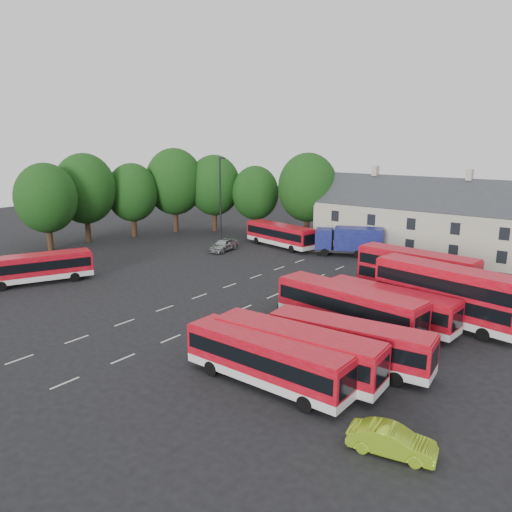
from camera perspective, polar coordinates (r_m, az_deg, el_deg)
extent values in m
plane|color=black|center=(42.32, -8.36, -5.23)|extent=(140.00, 140.00, 0.00)
cube|color=beige|center=(34.83, -25.41, -10.63)|extent=(0.15, 1.80, 0.01)
cube|color=beige|center=(36.58, -19.80, -8.95)|extent=(0.15, 1.80, 0.01)
cube|color=beige|center=(38.67, -14.80, -7.36)|extent=(0.15, 1.80, 0.01)
cube|color=beige|center=(41.04, -10.37, -5.90)|extent=(0.15, 1.80, 0.01)
cube|color=beige|center=(43.65, -6.47, -4.58)|extent=(0.15, 1.80, 0.01)
cube|color=beige|center=(46.46, -3.04, -3.40)|extent=(0.15, 1.80, 0.01)
cube|color=beige|center=(49.43, -0.01, -2.34)|extent=(0.15, 1.80, 0.01)
cube|color=beige|center=(52.54, 2.66, -1.41)|extent=(0.15, 1.80, 0.01)
cube|color=beige|center=(55.77, 5.02, -0.57)|extent=(0.15, 1.80, 0.01)
cube|color=beige|center=(30.77, -21.01, -13.40)|extent=(0.15, 1.80, 0.01)
cube|color=beige|center=(32.74, -14.95, -11.27)|extent=(0.15, 1.80, 0.01)
cube|color=beige|center=(35.06, -9.72, -9.30)|extent=(0.15, 1.80, 0.01)
cube|color=beige|center=(37.66, -5.21, -7.52)|extent=(0.15, 1.80, 0.01)
cube|color=beige|center=(40.49, -1.35, -5.95)|extent=(0.15, 1.80, 0.01)
cube|color=beige|center=(43.50, 1.98, -4.57)|extent=(0.15, 1.80, 0.01)
cube|color=beige|center=(46.67, 4.86, -3.35)|extent=(0.15, 1.80, 0.01)
cube|color=beige|center=(49.95, 7.36, -2.29)|extent=(0.15, 1.80, 0.01)
cube|color=beige|center=(53.33, 9.54, -1.36)|extent=(0.15, 1.80, 0.01)
cylinder|color=black|center=(65.43, -22.52, 2.25)|extent=(0.70, 0.70, 3.85)
ellipsoid|color=#18370F|center=(64.79, -22.88, 6.13)|extent=(7.26, 7.26, 8.35)
cylinder|color=black|center=(69.32, -18.68, 3.29)|extent=(0.70, 0.70, 4.20)
ellipsoid|color=#18370F|center=(68.70, -18.98, 7.29)|extent=(7.92, 7.92, 9.11)
cylinder|color=black|center=(71.24, -13.76, 3.66)|extent=(0.70, 0.70, 3.67)
ellipsoid|color=#18370F|center=(70.67, -13.96, 7.06)|extent=(6.93, 6.93, 7.97)
cylinder|color=black|center=(73.56, -9.15, 4.44)|extent=(0.70, 0.70, 4.38)
ellipsoid|color=#18370F|center=(72.95, -9.30, 8.38)|extent=(8.25, 8.25, 9.49)
cylinder|color=black|center=(73.61, -4.73, 4.44)|extent=(0.70, 0.70, 4.02)
ellipsoid|color=#18370F|center=(73.03, -4.80, 8.06)|extent=(7.59, 7.59, 8.73)
cylinder|color=black|center=(71.34, -0.07, 3.98)|extent=(0.70, 0.70, 3.50)
ellipsoid|color=#18370F|center=(70.79, -0.07, 7.23)|extent=(6.60, 6.60, 7.59)
cylinder|color=black|center=(67.59, 5.84, 3.69)|extent=(0.70, 0.70, 4.20)
ellipsoid|color=#18370F|center=(66.95, 5.94, 7.80)|extent=(7.92, 7.92, 9.11)
cube|color=beige|center=(60.53, 22.65, 2.21)|extent=(35.00, 7.00, 5.50)
cube|color=#2D3035|center=(60.11, 22.89, 4.78)|extent=(35.70, 7.13, 7.13)
cube|color=beige|center=(63.40, 13.49, 9.46)|extent=(0.60, 0.90, 1.20)
cube|color=beige|center=(59.72, 23.23, 8.53)|extent=(0.60, 0.90, 1.20)
cube|color=silver|center=(28.30, 1.20, -13.30)|extent=(10.01, 2.35, 0.50)
cube|color=#B30B1A|center=(27.81, 1.21, -11.21)|extent=(10.01, 2.35, 1.77)
cube|color=black|center=(27.79, 1.21, -11.13)|extent=(9.61, 2.40, 0.86)
cube|color=#B30B1A|center=(27.43, 1.22, -9.44)|extent=(9.81, 2.26, 0.11)
cylinder|color=black|center=(29.56, -5.12, -12.67)|extent=(0.91, 0.26, 0.91)
cylinder|color=black|center=(27.62, 8.01, -14.73)|extent=(0.91, 0.26, 0.91)
cube|color=silver|center=(29.32, 4.53, -12.30)|extent=(10.37, 2.92, 0.51)
cube|color=#B30B1A|center=(28.84, 4.58, -10.22)|extent=(10.37, 2.92, 1.82)
cube|color=black|center=(28.82, 4.58, -10.13)|extent=(9.96, 2.95, 0.89)
cube|color=#B30B1A|center=(28.47, 4.61, -8.46)|extent=(10.16, 2.81, 0.11)
cylinder|color=black|center=(30.25, -2.01, -11.96)|extent=(0.95, 0.31, 0.93)
cylinder|color=black|center=(29.01, 11.38, -13.41)|extent=(0.95, 0.31, 0.93)
cube|color=silver|center=(30.92, 10.50, -11.13)|extent=(10.06, 3.35, 0.49)
cube|color=#B30B1A|center=(30.48, 10.59, -9.21)|extent=(10.06, 3.35, 1.75)
cube|color=black|center=(30.46, 10.59, -9.14)|extent=(9.68, 3.36, 0.85)
cube|color=#B30B1A|center=(30.14, 10.66, -7.60)|extent=(9.86, 3.24, 0.11)
cylinder|color=black|center=(31.31, 4.29, -11.11)|extent=(0.92, 0.35, 0.90)
cylinder|color=black|center=(31.10, 16.72, -11.86)|extent=(0.92, 0.35, 0.90)
cube|color=silver|center=(36.41, 10.47, -7.15)|extent=(11.28, 3.77, 0.55)
cube|color=#B30B1A|center=(36.00, 10.55, -5.27)|extent=(11.28, 3.77, 1.96)
cube|color=black|center=(35.98, 10.56, -5.19)|extent=(10.85, 3.78, 0.96)
cube|color=#B30B1A|center=(35.68, 10.62, -3.70)|extent=(11.05, 3.65, 0.12)
cylinder|color=black|center=(37.61, 4.97, -6.74)|extent=(1.03, 0.40, 1.01)
cylinder|color=black|center=(35.77, 16.23, -8.33)|extent=(1.03, 0.40, 1.01)
cube|color=silver|center=(37.81, 14.90, -6.73)|extent=(10.04, 3.05, 0.49)
cube|color=#B30B1A|center=(37.45, 15.00, -5.12)|extent=(10.04, 3.05, 1.75)
cube|color=black|center=(37.43, 15.00, -5.05)|extent=(9.65, 3.07, 0.85)
cube|color=#B30B1A|center=(37.17, 15.08, -3.77)|extent=(9.83, 2.95, 0.11)
cylinder|color=black|center=(38.52, 9.98, -6.49)|extent=(0.92, 0.32, 0.90)
cylinder|color=black|center=(37.56, 19.91, -7.64)|extent=(0.92, 0.32, 0.90)
cube|color=silver|center=(39.43, 20.69, -6.25)|extent=(10.85, 4.19, 0.53)
cube|color=#B30B1A|center=(38.87, 20.91, -3.63)|extent=(10.85, 4.19, 3.23)
cube|color=black|center=(39.05, 20.84, -4.51)|extent=(10.45, 4.17, 0.92)
cube|color=#B30B1A|center=(38.44, 21.12, -1.26)|extent=(10.63, 4.06, 0.12)
cylinder|color=black|center=(40.14, 15.63, -5.92)|extent=(1.00, 0.43, 0.96)
cylinder|color=black|center=(39.21, 25.82, -7.26)|extent=(1.00, 0.43, 0.96)
cube|color=black|center=(38.70, 20.99, -2.75)|extent=(10.45, 4.17, 0.92)
cube|color=silver|center=(44.59, 17.68, -3.82)|extent=(10.24, 3.38, 0.50)
cube|color=#B30B1A|center=(44.12, 17.84, -1.61)|extent=(10.24, 3.38, 3.06)
cube|color=black|center=(44.27, 17.79, -2.35)|extent=(9.84, 3.39, 0.87)
cube|color=#B30B1A|center=(43.75, 17.99, 0.39)|extent=(10.03, 3.27, 0.11)
cylinder|color=black|center=(45.23, 13.43, -3.63)|extent=(0.94, 0.36, 0.91)
cylinder|color=black|center=(44.35, 21.97, -4.60)|extent=(0.94, 0.36, 0.91)
cube|color=black|center=(43.97, 17.90, -0.86)|extent=(9.84, 3.39, 0.87)
cube|color=silver|center=(51.22, -23.69, -2.14)|extent=(5.98, 9.92, 0.49)
cube|color=#B30B1A|center=(50.96, -23.81, -0.93)|extent=(5.98, 9.92, 1.75)
cube|color=black|center=(50.95, -23.81, -0.88)|extent=(5.87, 9.58, 0.85)
cube|color=#B30B1A|center=(50.76, -23.90, 0.08)|extent=(5.82, 9.71, 0.11)
cylinder|color=black|center=(50.18, -27.12, -3.10)|extent=(0.59, 0.92, 0.90)
cylinder|color=black|center=(52.58, -20.37, -1.74)|extent=(0.59, 0.92, 0.90)
cube|color=silver|center=(62.51, 2.74, 1.66)|extent=(10.40, 4.38, 0.51)
cube|color=#B30B1A|center=(62.28, 2.75, 2.69)|extent=(10.40, 4.38, 1.80)
cube|color=black|center=(62.27, 2.75, 2.74)|extent=(10.01, 4.35, 0.88)
cube|color=#B30B1A|center=(62.11, 2.76, 3.55)|extent=(10.18, 4.25, 0.11)
cylinder|color=black|center=(64.25, 0.09, 1.76)|extent=(0.96, 0.45, 0.92)
cylinder|color=black|center=(61.01, 5.53, 1.07)|extent=(0.96, 0.45, 0.92)
cube|color=black|center=(59.00, 10.51, 0.64)|extent=(7.73, 4.95, 0.28)
cube|color=#0F145A|center=(58.93, 7.81, 2.00)|extent=(2.70, 2.94, 2.27)
cube|color=black|center=(58.96, 6.95, 2.36)|extent=(0.92, 1.87, 1.14)
cube|color=#0F145A|center=(58.67, 11.63, 1.93)|extent=(5.89, 4.38, 2.56)
cylinder|color=black|center=(58.17, 7.84, 0.41)|extent=(0.97, 0.63, 0.95)
cylinder|color=black|center=(60.02, 13.31, 0.58)|extent=(0.97, 0.63, 0.95)
imported|color=#A4A7AB|center=(60.44, -3.72, 1.29)|extent=(2.42, 4.72, 1.54)
imported|color=#89B61C|center=(23.77, 15.26, -19.69)|extent=(3.98, 2.06, 1.25)
cylinder|color=black|center=(61.04, -4.09, 5.92)|extent=(0.20, 0.20, 11.02)
cube|color=black|center=(60.39, -3.91, 11.10)|extent=(0.69, 0.36, 0.20)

